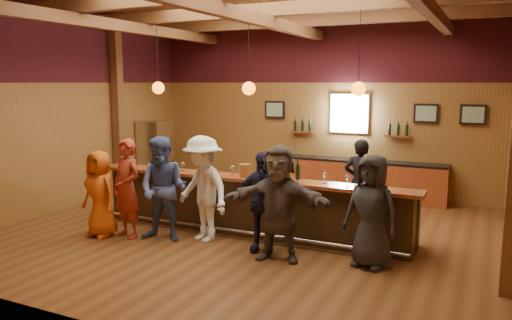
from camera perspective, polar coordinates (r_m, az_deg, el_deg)
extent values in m
plane|color=brown|center=(9.51, -0.79, -8.32)|extent=(9.00, 9.00, 0.00)
cube|color=brown|center=(12.80, 7.23, 6.30)|extent=(9.00, 0.04, 4.50)
cube|color=brown|center=(5.81, -18.71, 2.87)|extent=(9.00, 0.04, 4.50)
cube|color=brown|center=(11.81, -20.87, 5.58)|extent=(0.04, 8.00, 4.50)
cube|color=#3C1015|center=(12.80, 7.33, 12.57)|extent=(9.00, 0.01, 1.70)
cube|color=#3C1015|center=(11.81, -21.18, 12.37)|extent=(0.01, 8.00, 1.70)
cube|color=brown|center=(12.79, -15.52, 6.05)|extent=(0.22, 0.22, 4.50)
cube|color=brown|center=(10.08, 1.80, 16.79)|extent=(8.80, 0.20, 0.25)
cube|color=brown|center=(11.92, 5.84, 15.53)|extent=(8.80, 0.20, 0.25)
cube|color=brown|center=(10.82, -15.71, 14.60)|extent=(0.18, 7.80, 0.22)
cube|color=brown|center=(9.15, -0.85, 16.03)|extent=(0.18, 7.80, 0.22)
cube|color=brown|center=(8.28, 18.92, 16.33)|extent=(0.18, 7.80, 0.22)
cube|color=black|center=(9.36, -0.80, -5.25)|extent=(6.00, 0.60, 1.05)
cube|color=maroon|center=(9.09, -1.31, -2.10)|extent=(6.30, 0.50, 0.06)
cube|color=black|center=(9.61, 0.21, -2.44)|extent=(6.00, 0.48, 0.05)
cube|color=black|center=(9.71, 0.21, -5.19)|extent=(6.00, 0.48, 0.90)
cube|color=silver|center=(8.96, 11.86, -3.75)|extent=(0.45, 0.40, 0.14)
cube|color=silver|center=(8.86, 15.00, -4.01)|extent=(0.45, 0.40, 0.14)
cylinder|color=silver|center=(9.10, -1.98, -8.12)|extent=(6.00, 0.06, 0.06)
cube|color=maroon|center=(12.41, 11.92, -2.28)|extent=(4.00, 0.50, 0.90)
cube|color=black|center=(12.33, 11.99, -0.11)|extent=(4.00, 0.52, 0.05)
cube|color=silver|center=(12.53, 10.63, 5.25)|extent=(0.95, 0.08, 0.95)
cube|color=white|center=(12.48, 10.57, 5.24)|extent=(0.78, 0.01, 0.78)
cube|color=black|center=(13.18, 2.16, 5.78)|extent=(0.55, 0.04, 0.45)
cube|color=silver|center=(13.16, 2.11, 5.78)|extent=(0.45, 0.01, 0.35)
cube|color=black|center=(12.18, 18.85, 5.06)|extent=(0.55, 0.04, 0.45)
cube|color=silver|center=(12.15, 18.84, 5.05)|extent=(0.45, 0.01, 0.35)
cube|color=black|center=(12.10, 23.57, 4.77)|extent=(0.55, 0.04, 0.45)
cube|color=silver|center=(12.07, 23.56, 4.77)|extent=(0.45, 0.01, 0.35)
cube|color=maroon|center=(12.87, 5.31, 3.22)|extent=(0.60, 0.18, 0.04)
cylinder|color=black|center=(12.92, 4.49, 3.92)|extent=(0.07, 0.07, 0.26)
cylinder|color=black|center=(12.85, 5.32, 3.88)|extent=(0.07, 0.07, 0.26)
cylinder|color=black|center=(12.79, 6.16, 3.84)|extent=(0.07, 0.07, 0.26)
cube|color=maroon|center=(12.25, 15.90, 2.63)|extent=(0.60, 0.18, 0.04)
cylinder|color=black|center=(12.27, 15.01, 3.38)|extent=(0.07, 0.07, 0.26)
cylinder|color=black|center=(12.23, 15.93, 3.33)|extent=(0.07, 0.07, 0.26)
cylinder|color=black|center=(12.20, 16.86, 3.27)|extent=(0.07, 0.07, 0.26)
cylinder|color=black|center=(10.14, -11.22, 11.62)|extent=(0.01, 0.01, 1.25)
sphere|color=#FA5B0C|center=(10.13, -11.11, 8.09)|extent=(0.24, 0.24, 0.24)
cylinder|color=black|center=(9.10, -0.84, 12.12)|extent=(0.01, 0.01, 1.25)
sphere|color=#FA5B0C|center=(9.08, -0.83, 8.18)|extent=(0.24, 0.24, 0.24)
cylinder|color=black|center=(8.40, 11.76, 12.21)|extent=(0.01, 0.01, 1.25)
sphere|color=#FA5B0C|center=(8.38, 11.62, 7.94)|extent=(0.24, 0.24, 0.24)
cube|color=silver|center=(13.61, -11.45, 0.63)|extent=(0.70, 0.70, 1.80)
imported|color=#D95A14|center=(9.57, -17.40, -3.69)|extent=(0.85, 0.62, 1.59)
imported|color=#9E301C|center=(9.33, -14.55, -3.18)|extent=(0.74, 0.58, 1.81)
imported|color=#485C91|center=(9.01, -10.54, -3.28)|extent=(1.00, 0.83, 1.87)
imported|color=white|center=(8.89, -6.08, -3.30)|extent=(1.39, 1.09, 1.89)
imported|color=#1B1B36|center=(8.31, 0.69, -4.80)|extent=(1.04, 0.55, 1.69)
imported|color=#514741|center=(7.89, 2.55, -4.93)|extent=(1.79, 0.84, 1.86)
imported|color=#262628|center=(7.81, 13.05, -5.71)|extent=(0.96, 0.73, 1.75)
imported|color=black|center=(9.98, 11.79, -2.55)|extent=(0.66, 0.45, 1.73)
cylinder|color=brown|center=(9.04, -1.25, -1.21)|extent=(0.22, 0.22, 0.24)
cylinder|color=black|center=(8.88, 3.64, -1.30)|extent=(0.08, 0.08, 0.27)
cylinder|color=black|center=(8.85, 3.65, -0.16)|extent=(0.03, 0.03, 0.09)
cylinder|color=black|center=(8.82, 4.77, -1.39)|extent=(0.08, 0.08, 0.27)
cylinder|color=black|center=(8.78, 4.79, -0.22)|extent=(0.03, 0.03, 0.09)
cylinder|color=silver|center=(10.60, -14.11, -0.60)|extent=(0.08, 0.08, 0.01)
cylinder|color=silver|center=(10.59, -14.12, -0.28)|extent=(0.01, 0.01, 0.11)
sphere|color=silver|center=(10.58, -14.14, 0.20)|extent=(0.09, 0.09, 0.09)
cylinder|color=silver|center=(10.14, -11.33, -0.93)|extent=(0.06, 0.06, 0.01)
cylinder|color=silver|center=(10.13, -11.34, -0.66)|extent=(0.01, 0.01, 0.09)
sphere|color=silver|center=(10.12, -11.35, -0.25)|extent=(0.07, 0.07, 0.07)
cylinder|color=silver|center=(9.77, -8.35, -1.22)|extent=(0.07, 0.07, 0.01)
cylinder|color=silver|center=(9.76, -8.36, -0.91)|extent=(0.01, 0.01, 0.10)
sphere|color=silver|center=(9.74, -8.37, -0.44)|extent=(0.08, 0.08, 0.08)
cylinder|color=silver|center=(9.37, -5.97, -1.60)|extent=(0.08, 0.08, 0.01)
cylinder|color=silver|center=(9.36, -5.98, -1.25)|extent=(0.01, 0.01, 0.11)
sphere|color=silver|center=(9.34, -5.98, -0.71)|extent=(0.09, 0.09, 0.09)
cylinder|color=silver|center=(9.30, -2.69, -1.64)|extent=(0.07, 0.07, 0.01)
cylinder|color=silver|center=(9.29, -2.69, -1.32)|extent=(0.01, 0.01, 0.10)
sphere|color=silver|center=(9.28, -2.70, -0.83)|extent=(0.08, 0.08, 0.08)
cylinder|color=silver|center=(8.84, 2.64, -2.20)|extent=(0.08, 0.08, 0.01)
cylinder|color=silver|center=(8.82, 2.64, -1.81)|extent=(0.01, 0.01, 0.11)
sphere|color=silver|center=(8.81, 2.65, -1.23)|extent=(0.09, 0.09, 0.09)
cylinder|color=silver|center=(8.57, 7.81, -2.62)|extent=(0.07, 0.07, 0.01)
cylinder|color=silver|center=(8.56, 7.82, -2.25)|extent=(0.01, 0.01, 0.10)
sphere|color=silver|center=(8.55, 7.83, -1.70)|extent=(0.08, 0.08, 0.08)
cylinder|color=silver|center=(8.32, 10.34, -3.03)|extent=(0.08, 0.08, 0.01)
cylinder|color=silver|center=(8.31, 10.36, -2.63)|extent=(0.01, 0.01, 0.11)
sphere|color=silver|center=(8.29, 10.37, -2.02)|extent=(0.09, 0.09, 0.09)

